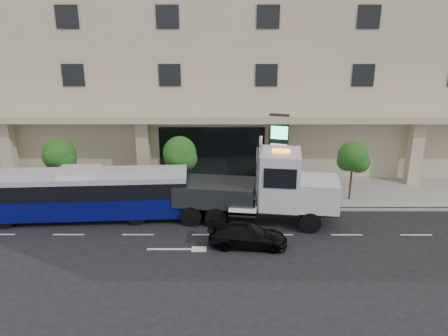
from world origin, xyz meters
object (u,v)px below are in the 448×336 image
at_px(city_bus, 81,193).
at_px(black_sedan, 248,236).
at_px(signage_pylon, 278,151).
at_px(tow_truck, 263,189).

bearing_deg(city_bus, black_sedan, -23.30).
relative_size(city_bus, signage_pylon, 2.42).
bearing_deg(city_bus, tow_truck, -5.80).
distance_m(tow_truck, black_sedan, 3.64).
xyz_separation_m(tow_truck, signage_pylon, (1.51, 5.47, 0.83)).
xyz_separation_m(city_bus, black_sedan, (10.05, -3.55, -1.05)).
relative_size(city_bus, black_sedan, 3.08).
distance_m(tow_truck, signage_pylon, 5.73).
bearing_deg(signage_pylon, tow_truck, -88.62).
relative_size(tow_truck, signage_pylon, 2.06).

